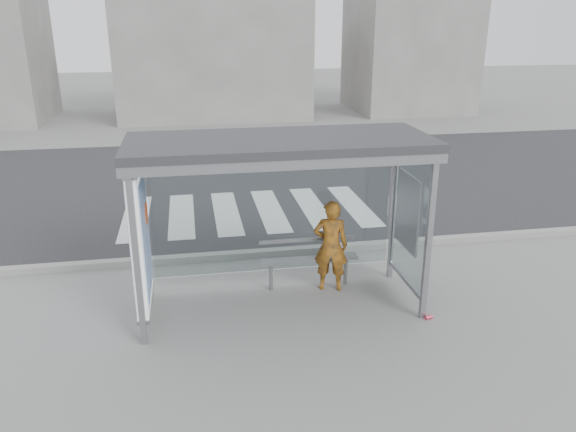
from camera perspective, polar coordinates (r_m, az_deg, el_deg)
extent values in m
plane|color=gray|center=(8.74, -0.73, -9.13)|extent=(80.00, 80.00, 0.00)
cube|color=#242427|center=(15.20, -5.10, 3.53)|extent=(30.00, 10.00, 0.01)
cube|color=gray|center=(10.44, -2.50, -3.75)|extent=(30.00, 0.18, 0.12)
cube|color=silver|center=(12.83, -15.22, -0.19)|extent=(0.55, 3.00, 0.00)
cube|color=silver|center=(12.77, -10.76, 0.08)|extent=(0.55, 3.00, 0.00)
cube|color=silver|center=(12.79, -6.28, 0.34)|extent=(0.55, 3.00, 0.00)
cube|color=silver|center=(12.88, -1.84, 0.61)|extent=(0.55, 3.00, 0.00)
cube|color=silver|center=(13.06, 2.50, 0.86)|extent=(0.55, 3.00, 0.00)
cube|color=silver|center=(13.30, 6.71, 1.10)|extent=(0.55, 3.00, 0.00)
cube|color=gray|center=(7.50, -15.14, -4.29)|extent=(0.08, 0.08, 2.50)
cube|color=gray|center=(8.14, 14.11, -2.27)|extent=(0.08, 0.08, 2.50)
cube|color=gray|center=(8.80, -14.49, -0.63)|extent=(0.08, 0.08, 2.50)
cube|color=gray|center=(9.35, 10.69, 0.87)|extent=(0.08, 0.08, 2.50)
cube|color=#2D2D30|center=(7.83, -0.81, 7.51)|extent=(4.25, 1.65, 0.12)
cube|color=gray|center=(7.13, 0.20, 5.38)|extent=(4.25, 0.06, 0.18)
cube|color=white|center=(8.84, -1.51, 0.45)|extent=(3.80, 0.02, 2.00)
cube|color=white|center=(8.13, -14.82, -1.99)|extent=(0.15, 1.25, 2.00)
cube|color=#376FC8|center=(8.12, -14.22, -1.95)|extent=(0.01, 1.10, 1.70)
cylinder|color=#E24A14|center=(8.27, -14.20, 0.29)|extent=(0.02, 0.32, 0.32)
cube|color=white|center=(8.72, 12.31, -0.28)|extent=(0.03, 1.25, 2.00)
cube|color=beige|center=(8.72, 12.05, 0.43)|extent=(0.03, 0.86, 1.16)
cube|color=slate|center=(25.64, -7.68, 15.69)|extent=(8.00, 5.00, 5.00)
cube|color=slate|center=(27.54, 12.24, 17.78)|extent=(5.00, 5.00, 7.00)
imported|color=#E25915|center=(8.97, 4.36, -3.03)|extent=(0.62, 0.49, 1.51)
cube|color=slate|center=(9.11, 2.14, -4.42)|extent=(1.60, 0.20, 0.04)
cylinder|color=slate|center=(9.12, -1.74, -6.18)|extent=(0.06, 0.06, 0.47)
cylinder|color=slate|center=(9.36, 5.87, -5.56)|extent=(0.06, 0.06, 0.47)
cube|color=slate|center=(9.07, 2.04, -2.40)|extent=(1.60, 0.04, 0.05)
cylinder|color=#E7445C|center=(8.63, 14.10, -9.95)|extent=(0.12, 0.08, 0.06)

